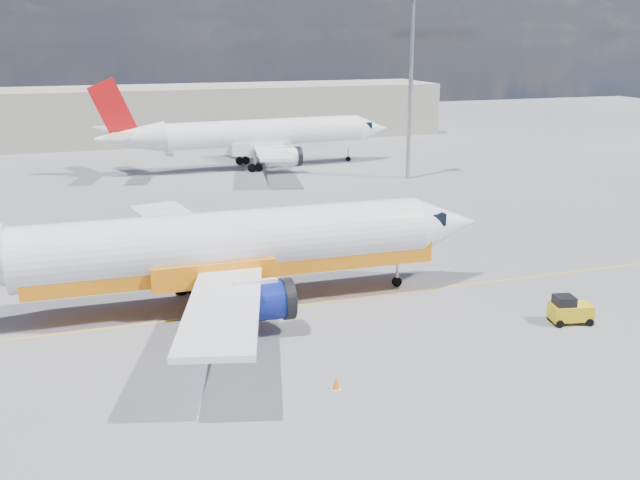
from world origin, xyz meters
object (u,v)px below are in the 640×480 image
object	(u,v)px
second_jet	(256,137)
traffic_cone	(336,384)
gse_tug	(569,310)
main_jet	(208,248)

from	to	relation	value
second_jet	traffic_cone	bearing A→B (deg)	-103.51
gse_tug	second_jet	bearing A→B (deg)	106.88
second_jet	traffic_cone	distance (m)	56.83
gse_tug	traffic_cone	world-z (taller)	gse_tug
gse_tug	main_jet	bearing A→B (deg)	166.08
second_jet	gse_tug	world-z (taller)	second_jet
gse_tug	traffic_cone	distance (m)	15.33
main_jet	gse_tug	world-z (taller)	main_jet
main_jet	second_jet	size ratio (longest dim) A/B	0.99
traffic_cone	gse_tug	bearing A→B (deg)	12.14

